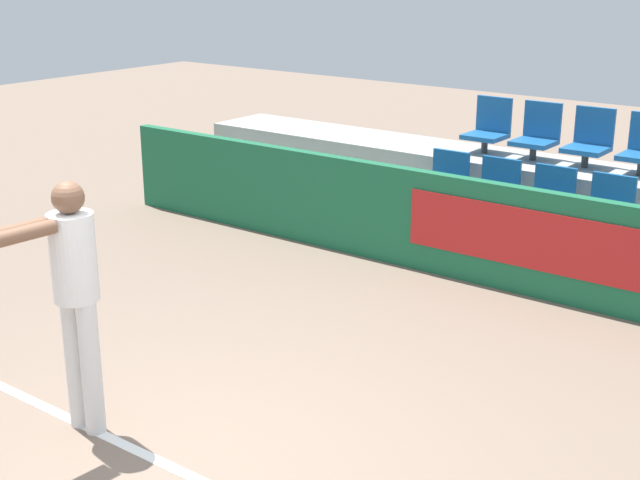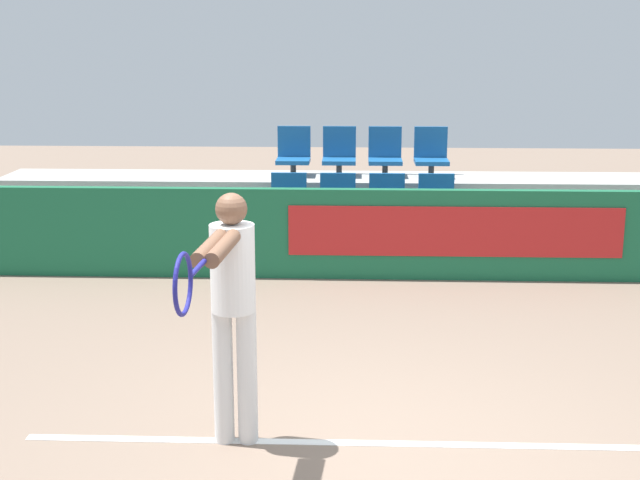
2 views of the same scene
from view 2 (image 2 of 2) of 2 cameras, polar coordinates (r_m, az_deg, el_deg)
ground_plane at (r=5.79m, az=2.97°, el=-13.78°), size 30.00×30.00×0.00m
court_baseline at (r=5.97m, az=2.95°, el=-12.84°), size 4.49×0.08×0.01m
barrier_wall at (r=9.56m, az=2.89°, el=0.39°), size 9.21×0.14×0.98m
bleacher_tier_front at (r=10.15m, az=2.69°, el=-0.42°), size 8.81×0.92×0.44m
bleacher_tier_middle at (r=11.00m, az=2.68°, el=1.83°), size 8.81×0.92×0.87m
stadium_chair_0 at (r=10.19m, az=-2.04°, el=2.43°), size 0.41×0.41×0.59m
stadium_chair_1 at (r=10.17m, az=1.13°, el=2.41°), size 0.41×0.41×0.59m
stadium_chair_2 at (r=10.17m, az=4.31°, el=2.38°), size 0.41×0.41×0.59m
stadium_chair_3 at (r=10.21m, az=7.47°, el=2.34°), size 0.41×0.41×0.59m
stadium_chair_4 at (r=11.02m, az=-1.70°, el=5.57°), size 0.41×0.41×0.59m
stadium_chair_5 at (r=11.00m, az=1.24°, el=5.55°), size 0.41×0.41×0.59m
stadium_chair_6 at (r=11.00m, az=4.19°, el=5.52°), size 0.41×0.41×0.59m
stadium_chair_7 at (r=11.04m, az=7.12°, el=5.48°), size 0.41×0.41×0.59m
tennis_player at (r=5.58m, az=-5.73°, el=-3.68°), size 0.29×1.49×1.66m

